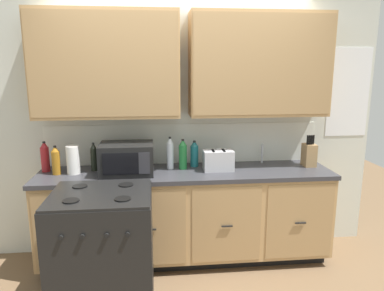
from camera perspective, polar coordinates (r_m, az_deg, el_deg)
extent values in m
plane|color=brown|center=(3.54, -0.46, -19.67)|extent=(8.00, 8.00, 0.00)
cube|color=silver|center=(3.67, -1.42, 3.07)|extent=(3.91, 0.05, 2.57)
cube|color=silver|center=(3.68, -1.37, 0.29)|extent=(2.71, 0.01, 0.40)
cube|color=tan|center=(3.45, -13.22, 12.16)|extent=(1.31, 0.34, 0.95)
cube|color=#A58052|center=(3.27, -13.60, 12.15)|extent=(1.28, 0.01, 0.89)
cube|color=tan|center=(3.56, 10.42, 12.27)|extent=(1.31, 0.34, 0.95)
cube|color=#A58052|center=(3.39, 11.25, 12.25)|extent=(1.28, 0.01, 0.89)
cube|color=white|center=(4.11, 23.27, 7.61)|extent=(0.44, 0.01, 0.90)
cube|color=black|center=(3.80, -0.95, -16.41)|extent=(2.66, 0.48, 0.10)
cube|color=tan|center=(3.58, -0.94, -10.53)|extent=(2.71, 0.60, 0.77)
cube|color=#A88354|center=(3.37, -18.40, -12.67)|extent=(0.62, 0.01, 0.71)
cube|color=black|center=(3.36, -18.44, -12.87)|extent=(0.10, 0.01, 0.01)
cube|color=#A88354|center=(3.29, -6.51, -12.73)|extent=(0.62, 0.01, 0.71)
cube|color=black|center=(3.28, -6.51, -12.94)|extent=(0.10, 0.01, 0.01)
cube|color=#A88354|center=(3.35, 5.45, -12.25)|extent=(0.62, 0.01, 0.71)
cube|color=black|center=(3.34, 5.50, -12.45)|extent=(0.10, 0.01, 0.01)
cube|color=#A88354|center=(3.54, 16.51, -11.35)|extent=(0.62, 0.01, 0.71)
cube|color=black|center=(3.53, 16.59, -11.53)|extent=(0.10, 0.01, 0.01)
cube|color=#333338|center=(3.44, -0.96, -4.31)|extent=(2.74, 0.63, 0.04)
cube|color=#A8AAAF|center=(3.62, 11.62, -3.65)|extent=(0.56, 0.38, 0.02)
cube|color=black|center=(3.04, -13.66, -15.76)|extent=(0.76, 0.66, 0.92)
cube|color=black|center=(2.85, -14.13, -7.38)|extent=(0.74, 0.65, 0.02)
cylinder|color=black|center=(2.73, -18.39, -8.21)|extent=(0.12, 0.12, 0.01)
cylinder|color=black|center=(2.68, -10.77, -8.21)|extent=(0.12, 0.12, 0.01)
cylinder|color=black|center=(3.03, -17.11, -6.12)|extent=(0.12, 0.12, 0.01)
cylinder|color=black|center=(2.98, -10.27, -6.07)|extent=(0.12, 0.12, 0.01)
cylinder|color=black|center=(2.65, -19.82, -13.41)|extent=(0.03, 0.02, 0.03)
cylinder|color=black|center=(2.62, -16.77, -13.50)|extent=(0.03, 0.02, 0.03)
cylinder|color=black|center=(2.59, -13.20, -13.55)|extent=(0.03, 0.02, 0.03)
cylinder|color=black|center=(2.58, -10.03, -13.56)|extent=(0.03, 0.02, 0.03)
cube|color=black|center=(3.38, -10.15, -2.01)|extent=(0.48, 0.36, 0.28)
cube|color=black|center=(3.21, -11.10, -2.83)|extent=(0.31, 0.01, 0.19)
cube|color=#28282D|center=(3.19, -7.46, -2.76)|extent=(0.10, 0.01, 0.19)
cube|color=#B7B7BC|center=(3.45, 4.11, -2.33)|extent=(0.28, 0.18, 0.19)
cube|color=black|center=(3.42, 3.31, -0.87)|extent=(0.02, 0.13, 0.01)
cube|color=black|center=(3.44, 4.96, -0.83)|extent=(0.02, 0.13, 0.01)
cube|color=#9C794E|center=(3.76, 17.81, -1.43)|extent=(0.11, 0.14, 0.22)
cylinder|color=black|center=(3.71, 17.60, 0.84)|extent=(0.02, 0.02, 0.09)
cylinder|color=black|center=(3.72, 17.88, 0.85)|extent=(0.02, 0.02, 0.09)
cylinder|color=black|center=(3.73, 18.17, 0.85)|extent=(0.02, 0.02, 0.09)
cylinder|color=black|center=(3.73, 18.45, 0.86)|extent=(0.02, 0.02, 0.09)
cylinder|color=#B2B5BA|center=(3.76, 10.88, -1.22)|extent=(0.02, 0.02, 0.20)
cylinder|color=white|center=(3.49, -18.09, -2.15)|extent=(0.12, 0.12, 0.26)
cylinder|color=silver|center=(3.49, -3.44, -1.66)|extent=(0.07, 0.07, 0.25)
cone|color=silver|center=(3.45, -3.47, 0.84)|extent=(0.06, 0.06, 0.06)
cylinder|color=black|center=(3.45, -3.47, 1.22)|extent=(0.02, 0.02, 0.02)
cylinder|color=#9E6619|center=(3.53, -20.47, -2.58)|extent=(0.07, 0.07, 0.21)
cone|color=#9E6619|center=(3.50, -20.63, -0.46)|extent=(0.07, 0.07, 0.05)
cylinder|color=black|center=(3.49, -20.65, -0.16)|extent=(0.03, 0.03, 0.02)
cylinder|color=black|center=(3.55, -15.05, -2.12)|extent=(0.06, 0.06, 0.21)
cone|color=black|center=(3.52, -15.17, -0.02)|extent=(0.05, 0.05, 0.05)
cylinder|color=black|center=(3.52, -15.19, 0.28)|extent=(0.02, 0.02, 0.02)
cylinder|color=#1E707A|center=(3.57, 0.37, -1.67)|extent=(0.08, 0.08, 0.20)
cone|color=#1E707A|center=(3.54, 0.37, 0.34)|extent=(0.07, 0.07, 0.05)
cylinder|color=black|center=(3.54, 0.37, 0.62)|extent=(0.03, 0.03, 0.02)
cylinder|color=maroon|center=(3.66, -21.94, -2.04)|extent=(0.08, 0.08, 0.23)
cone|color=maroon|center=(3.63, -22.12, 0.15)|extent=(0.07, 0.07, 0.06)
cylinder|color=black|center=(3.62, -22.15, 0.47)|extent=(0.03, 0.03, 0.02)
cylinder|color=#237A38|center=(3.48, -1.44, -1.81)|extent=(0.08, 0.08, 0.23)
cone|color=#237A38|center=(3.45, -1.45, 0.53)|extent=(0.07, 0.07, 0.06)
cylinder|color=black|center=(3.45, -1.45, 0.87)|extent=(0.03, 0.03, 0.02)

